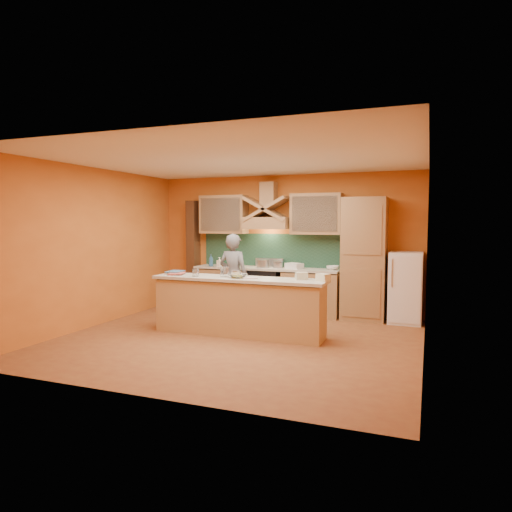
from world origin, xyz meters
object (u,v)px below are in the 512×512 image
at_px(person, 233,277).
at_px(mixing_bowl, 238,276).
at_px(stove, 266,290).
at_px(kitchen_scale, 236,274).
at_px(fridge, 405,288).

bearing_deg(person, mixing_bowl, 122.21).
relative_size(stove, person, 0.55).
distance_m(kitchen_scale, mixing_bowl, 0.06).
bearing_deg(fridge, person, -164.81).
xyz_separation_m(kitchen_scale, mixing_bowl, (0.04, -0.04, -0.02)).
relative_size(stove, kitchen_scale, 7.47).
height_order(fridge, kitchen_scale, fridge).
bearing_deg(person, stove, -107.94).
bearing_deg(kitchen_scale, stove, 88.54).
distance_m(stove, person, 0.98).
bearing_deg(kitchen_scale, mixing_bowl, -46.17).
height_order(person, kitchen_scale, person).
bearing_deg(fridge, kitchen_scale, -142.93).
height_order(fridge, person, person).
bearing_deg(fridge, stove, 180.00).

